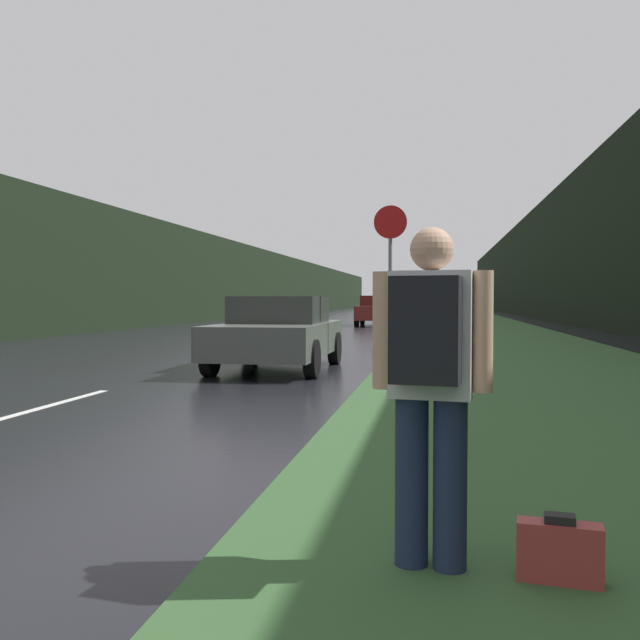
# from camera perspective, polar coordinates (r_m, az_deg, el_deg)

# --- Properties ---
(grass_verge) EXTENTS (6.00, 240.00, 0.02)m
(grass_verge) POSITION_cam_1_polar(r_m,az_deg,el_deg) (41.21, 12.40, -0.12)
(grass_verge) COLOR #33562D
(grass_verge) RESTS_ON ground_plane
(lane_stripe_b) EXTENTS (0.12, 3.00, 0.01)m
(lane_stripe_b) POSITION_cam_1_polar(r_m,az_deg,el_deg) (9.16, -22.09, -6.77)
(lane_stripe_b) COLOR silver
(lane_stripe_b) RESTS_ON ground_plane
(lane_stripe_c) EXTENTS (0.12, 3.00, 0.01)m
(lane_stripe_c) POSITION_cam_1_polar(r_m,az_deg,el_deg) (15.51, -8.25, -3.20)
(lane_stripe_c) COLOR silver
(lane_stripe_c) RESTS_ON ground_plane
(lane_stripe_d) EXTENTS (0.12, 3.00, 0.01)m
(lane_stripe_d) POSITION_cam_1_polar(r_m,az_deg,el_deg) (22.25, -2.64, -1.68)
(lane_stripe_d) COLOR silver
(lane_stripe_d) RESTS_ON ground_plane
(lane_stripe_e) EXTENTS (0.12, 3.00, 0.01)m
(lane_stripe_e) POSITION_cam_1_polar(r_m,az_deg,el_deg) (29.11, 0.35, -0.86)
(lane_stripe_e) COLOR silver
(lane_stripe_e) RESTS_ON ground_plane
(treeline_far_side) EXTENTS (2.00, 140.00, 5.25)m
(treeline_far_side) POSITION_cam_1_polar(r_m,az_deg,el_deg) (53.17, -5.91, 3.15)
(treeline_far_side) COLOR black
(treeline_far_side) RESTS_ON ground_plane
(treeline_near_side) EXTENTS (2.00, 140.00, 7.92)m
(treeline_near_side) POSITION_cam_1_polar(r_m,az_deg,el_deg) (51.81, 18.60, 4.58)
(treeline_near_side) COLOR black
(treeline_near_side) RESTS_ON ground_plane
(stop_sign) EXTENTS (0.63, 0.07, 3.12)m
(stop_sign) POSITION_cam_1_polar(r_m,az_deg,el_deg) (12.93, 5.93, 4.04)
(stop_sign) COLOR slate
(stop_sign) RESTS_ON ground_plane
(hitchhiker_with_backpack) EXTENTS (0.58, 0.45, 1.69)m
(hitchhiker_with_backpack) POSITION_cam_1_polar(r_m,az_deg,el_deg) (3.34, 9.26, -4.61)
(hitchhiker_with_backpack) COLOR #1E2847
(hitchhiker_with_backpack) RESTS_ON ground_plane
(suitcase) EXTENTS (0.40, 0.17, 0.34)m
(suitcase) POSITION_cam_1_polar(r_m,az_deg,el_deg) (3.53, 19.51, -18.03)
(suitcase) COLOR #9E3333
(suitcase) RESTS_ON ground_plane
(car_passing_near) EXTENTS (2.00, 4.12, 1.39)m
(car_passing_near) POSITION_cam_1_polar(r_m,az_deg,el_deg) (12.90, -3.55, -1.06)
(car_passing_near) COLOR #4C514C
(car_passing_near) RESTS_ON ground_plane
(car_passing_far) EXTENTS (1.96, 4.14, 1.51)m
(car_passing_far) POSITION_cam_1_polar(r_m,az_deg,el_deg) (34.10, 4.83, 0.80)
(car_passing_far) COLOR maroon
(car_passing_far) RESTS_ON ground_plane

